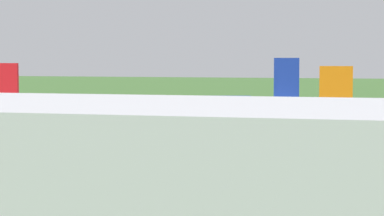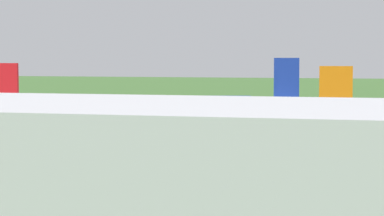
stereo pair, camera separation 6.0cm
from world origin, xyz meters
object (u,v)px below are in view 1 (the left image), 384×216
object	(u,v)px
airliner_main	(194,109)
service_car_followme	(16,121)
traffic_cone_orange	(225,115)
service_truck_fuel	(54,117)
no_stopping_sign	(239,110)
airliner_parked_mid	(106,127)

from	to	relation	value
airliner_main	service_car_followme	distance (m)	43.53
airliner_main	traffic_cone_orange	bearing A→B (deg)	-89.61
airliner_main	service_car_followme	xyz separation A→B (m)	(43.34, 2.06, -3.51)
service_truck_fuel	traffic_cone_orange	xyz separation A→B (m)	(-35.31, -31.51, -1.13)
no_stopping_sign	airliner_parked_mid	bearing A→B (deg)	84.29
airliner_parked_mid	traffic_cone_orange	size ratio (longest dim) A/B	92.87
airliner_parked_mid	no_stopping_sign	size ratio (longest dim) A/B	17.45
airliner_parked_mid	no_stopping_sign	xyz separation A→B (m)	(-7.75, -77.49, -2.35)
service_car_followme	service_truck_fuel	size ratio (longest dim) A/B	0.75
airliner_parked_mid	service_truck_fuel	bearing A→B (deg)	-55.50
service_car_followme	traffic_cone_orange	xyz separation A→B (m)	(-43.11, -36.23, -0.57)
airliner_main	airliner_parked_mid	xyz separation A→B (m)	(4.22, 42.90, -0.28)
service_car_followme	traffic_cone_orange	distance (m)	56.32
airliner_parked_mid	traffic_cone_orange	bearing A→B (deg)	-92.96
service_truck_fuel	traffic_cone_orange	size ratio (longest dim) A/B	11.12
service_car_followme	no_stopping_sign	bearing A→B (deg)	-141.97
airliner_parked_mid	service_car_followme	world-z (taller)	airliner_parked_mid
airliner_parked_mid	service_car_followme	xyz separation A→B (m)	(39.12, -40.84, -3.23)
traffic_cone_orange	service_truck_fuel	bearing A→B (deg)	41.74
airliner_main	traffic_cone_orange	distance (m)	34.41
no_stopping_sign	airliner_main	bearing A→B (deg)	84.17
airliner_parked_mid	traffic_cone_orange	distance (m)	77.26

